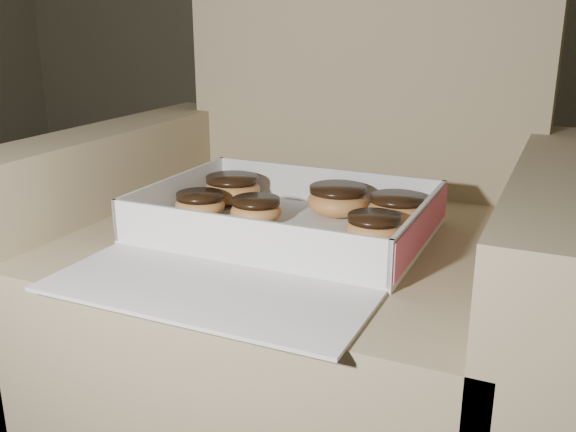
# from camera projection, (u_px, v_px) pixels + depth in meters

# --- Properties ---
(armchair) EXTENTS (0.85, 0.72, 0.89)m
(armchair) POSITION_uv_depth(u_px,v_px,m) (311.00, 285.00, 1.09)
(armchair) COLOR #92815D
(armchair) RESTS_ON floor
(bakery_box) EXTENTS (0.42, 0.49, 0.07)m
(bakery_box) POSITION_uv_depth(u_px,v_px,m) (278.00, 234.00, 0.94)
(bakery_box) COLOR silver
(bakery_box) RESTS_ON armchair
(donut_a) EXTENTS (0.08, 0.08, 0.04)m
(donut_a) POSITION_uv_depth(u_px,v_px,m) (374.00, 227.00, 0.92)
(donut_a) COLOR #CD8D47
(donut_a) RESTS_ON bakery_box
(donut_b) EXTENTS (0.09, 0.09, 0.05)m
(donut_b) POSITION_uv_depth(u_px,v_px,m) (397.00, 208.00, 1.00)
(donut_b) COLOR #CD8D47
(donut_b) RESTS_ON bakery_box
(donut_c) EXTENTS (0.08, 0.08, 0.04)m
(donut_c) POSITION_uv_depth(u_px,v_px,m) (200.00, 204.00, 1.03)
(donut_c) COLOR #CD8D47
(donut_c) RESTS_ON bakery_box
(donut_d) EXTENTS (0.08, 0.08, 0.04)m
(donut_d) POSITION_uv_depth(u_px,v_px,m) (256.00, 210.00, 1.00)
(donut_d) COLOR #CD8D47
(donut_d) RESTS_ON bakery_box
(donut_e) EXTENTS (0.10, 0.10, 0.05)m
(donut_e) POSITION_uv_depth(u_px,v_px,m) (232.00, 189.00, 1.11)
(donut_e) COLOR #CD8D47
(donut_e) RESTS_ON bakery_box
(donut_f) EXTENTS (0.10, 0.10, 0.05)m
(donut_f) POSITION_uv_depth(u_px,v_px,m) (338.00, 200.00, 1.04)
(donut_f) COLOR #CD8D47
(donut_f) RESTS_ON bakery_box
(crumb_a) EXTENTS (0.01, 0.01, 0.00)m
(crumb_a) POSITION_uv_depth(u_px,v_px,m) (392.00, 253.00, 0.88)
(crumb_a) COLOR black
(crumb_a) RESTS_ON bakery_box
(crumb_b) EXTENTS (0.01, 0.01, 0.00)m
(crumb_b) POSITION_uv_depth(u_px,v_px,m) (375.00, 257.00, 0.86)
(crumb_b) COLOR black
(crumb_b) RESTS_ON bakery_box
(crumb_c) EXTENTS (0.01, 0.01, 0.00)m
(crumb_c) POSITION_uv_depth(u_px,v_px,m) (178.00, 217.00, 1.03)
(crumb_c) COLOR black
(crumb_c) RESTS_ON bakery_box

